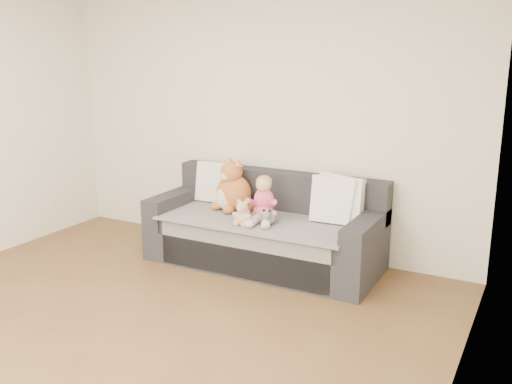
% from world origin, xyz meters
% --- Properties ---
extents(room_shell, '(5.00, 5.00, 5.00)m').
position_xyz_m(room_shell, '(0.00, 0.42, 1.30)').
color(room_shell, brown).
rests_on(room_shell, ground).
extents(sofa, '(2.20, 0.94, 0.85)m').
position_xyz_m(sofa, '(0.29, 2.06, 0.31)').
color(sofa, '#242428').
rests_on(sofa, ground).
extents(cushion_left, '(0.45, 0.21, 0.42)m').
position_xyz_m(cushion_left, '(-0.39, 2.30, 0.68)').
color(cushion_left, white).
rests_on(cushion_left, sofa).
extents(cushion_right_back, '(0.51, 0.39, 0.44)m').
position_xyz_m(cushion_right_back, '(0.95, 2.26, 0.68)').
color(cushion_right_back, white).
rests_on(cushion_right_back, sofa).
extents(cushion_right_front, '(0.47, 0.23, 0.44)m').
position_xyz_m(cushion_right_front, '(0.96, 2.18, 0.68)').
color(cushion_right_front, white).
rests_on(cushion_right_front, sofa).
extents(toddler, '(0.30, 0.43, 0.43)m').
position_xyz_m(toddler, '(0.34, 1.92, 0.65)').
color(toddler, '#E65178').
rests_on(toddler, sofa).
extents(plush_cat, '(0.42, 0.38, 0.55)m').
position_xyz_m(plush_cat, '(-0.09, 2.10, 0.67)').
color(plush_cat, '#BB5729').
rests_on(plush_cat, sofa).
extents(teddy_bear, '(0.19, 0.14, 0.24)m').
position_xyz_m(teddy_bear, '(0.24, 1.70, 0.57)').
color(teddy_bear, tan).
rests_on(teddy_bear, sofa).
extents(plush_cow, '(0.13, 0.20, 0.16)m').
position_xyz_m(plush_cow, '(0.44, 1.83, 0.54)').
color(plush_cow, white).
rests_on(plush_cow, sofa).
extents(sippy_cup, '(0.10, 0.08, 0.11)m').
position_xyz_m(sippy_cup, '(0.41, 1.81, 0.53)').
color(sippy_cup, '#67328A').
rests_on(sippy_cup, sofa).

